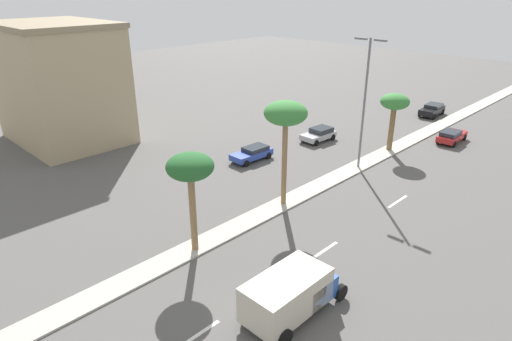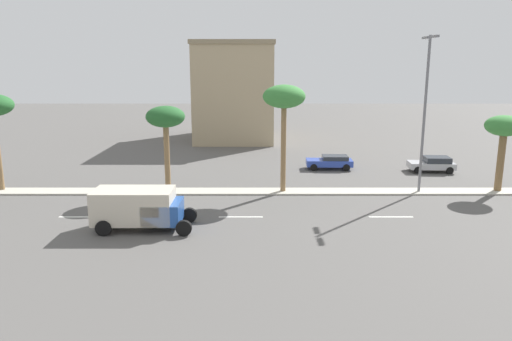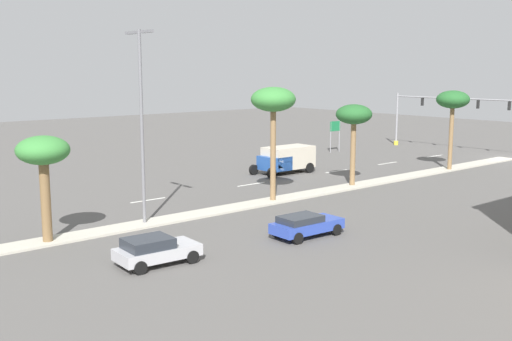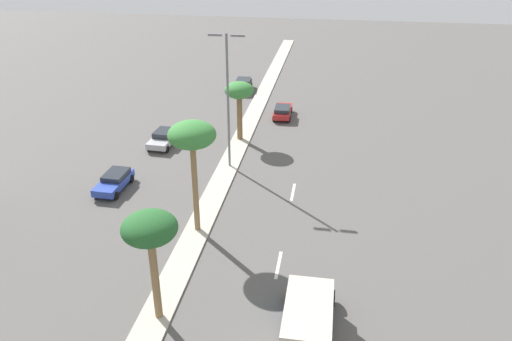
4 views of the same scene
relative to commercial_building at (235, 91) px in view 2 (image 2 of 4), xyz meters
The scene contains 13 objects.
ground_plane 28.50m from the commercial_building, 18.24° to the left, with size 160.00×160.00×0.00m, color #565451.
median_curb 33.20m from the commercial_building, 35.91° to the left, with size 1.80×93.96×0.12m, color #B7B2A3.
lane_stripe_rear 34.07m from the commercial_building, 14.52° to the right, with size 0.20×2.80×0.01m, color silver.
lane_stripe_leading 33.06m from the commercial_building, ahead, with size 0.20×2.80×0.01m, color silver.
lane_stripe_far 34.87m from the commercial_building, 19.06° to the left, with size 0.20×2.80×0.01m, color silver.
commercial_building is the anchor object (origin of this frame).
palm_tree_outboard 26.93m from the commercial_building, ahead, with size 2.83×2.83×6.37m.
palm_tree_inboard 26.89m from the commercial_building, 10.07° to the left, with size 3.09×3.09×7.88m.
palm_tree_leading 33.65m from the commercial_building, 38.46° to the left, with size 2.78×2.78×5.66m.
street_lamp_mid 30.47m from the commercial_building, 29.25° to the left, with size 2.90×0.24×11.31m.
sedan_silver_right 27.31m from the commercial_building, 43.47° to the left, with size 2.23×4.01×1.36m.
sedan_blue_leading 21.34m from the commercial_building, 27.29° to the left, with size 2.00×4.22×1.26m.
box_truck 35.20m from the commercial_building, ahead, with size 2.65×5.78×2.38m.
Camera 2 is at (35.26, 30.51, 9.56)m, focal length 34.04 mm.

